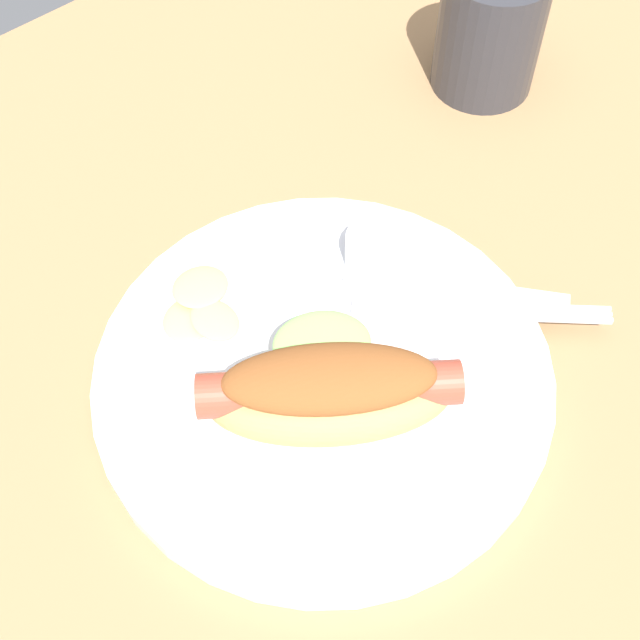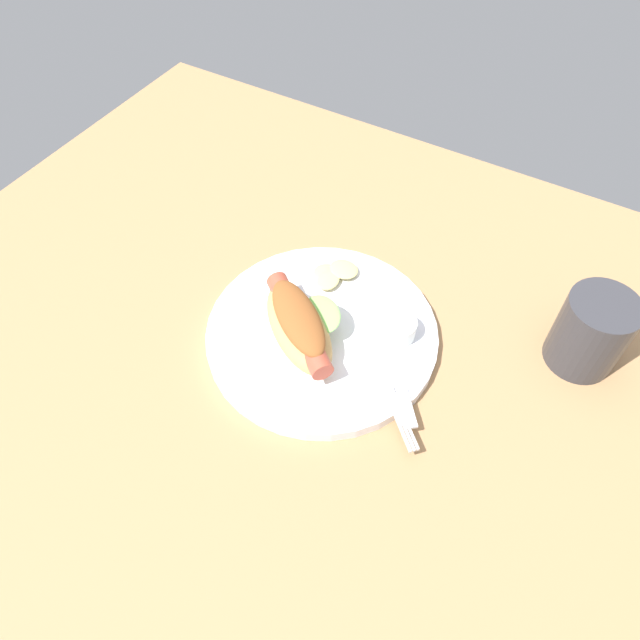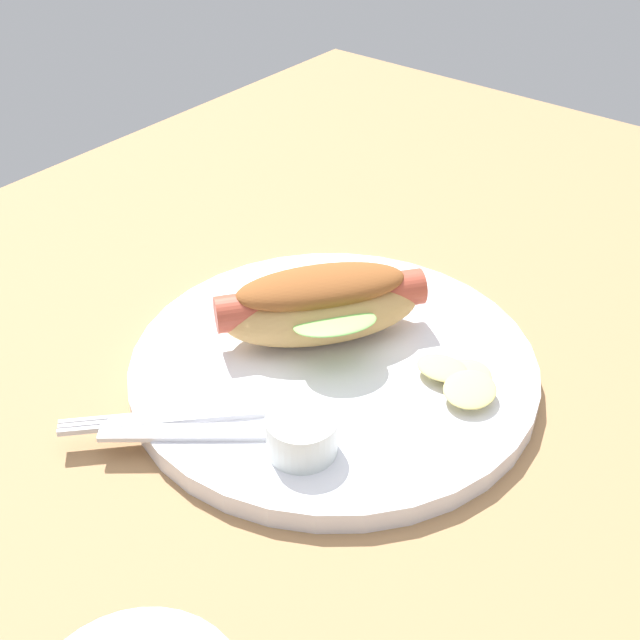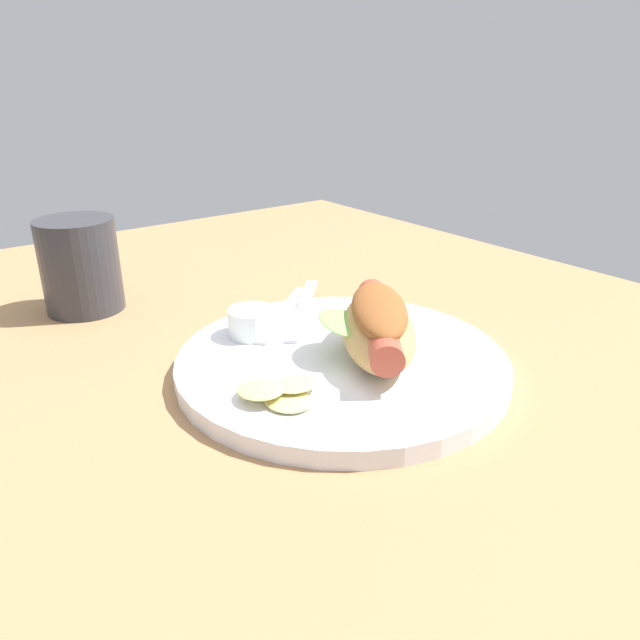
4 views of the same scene
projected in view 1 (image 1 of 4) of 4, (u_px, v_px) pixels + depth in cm
name	position (u px, v px, depth cm)	size (l,w,h in cm)	color
ground_plane	(340.00, 377.00, 57.94)	(120.00, 90.00, 1.80)	#9E754C
plate	(325.00, 379.00, 55.89)	(29.31, 29.31, 1.60)	white
hot_dog	(329.00, 390.00, 51.26)	(15.56, 13.98, 5.45)	tan
sauce_ramekin	(378.00, 250.00, 59.12)	(4.50, 4.50, 2.63)	white
fork	(476.00, 311.00, 57.66)	(13.26, 12.67, 0.40)	silver
knife	(456.00, 288.00, 58.72)	(15.16, 1.40, 0.36)	silver
chips_pile	(201.00, 307.00, 57.30)	(6.09, 6.62, 1.27)	#DBCC73
drinking_cup	(490.00, 30.00, 68.82)	(8.37, 8.37, 10.25)	#333338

